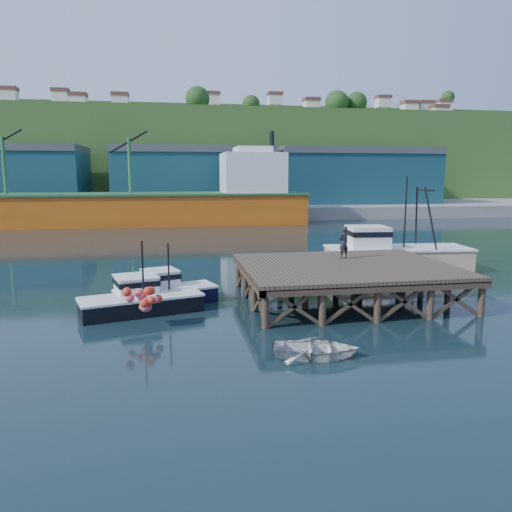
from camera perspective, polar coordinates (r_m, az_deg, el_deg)
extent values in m
plane|color=black|center=(28.72, -0.34, -5.46)|extent=(300.00, 300.00, 0.00)
cube|color=brown|center=(29.67, 10.19, -1.17)|extent=(12.00, 10.00, 0.25)
cube|color=#473828|center=(25.32, 13.94, -3.68)|extent=(12.00, 0.30, 0.35)
cylinder|color=#473828|center=(24.01, 1.07, -6.45)|extent=(0.36, 0.36, 2.60)
cylinder|color=#473828|center=(28.41, 24.35, -4.80)|extent=(0.36, 0.36, 2.60)
cylinder|color=#473828|center=(33.03, -2.04, -2.08)|extent=(0.36, 0.36, 2.60)
cylinder|color=#473828|center=(36.36, 16.06, -1.39)|extent=(0.36, 0.36, 2.60)
cube|color=gray|center=(97.70, -7.23, 5.51)|extent=(160.00, 40.00, 2.00)
cube|color=#184850|center=(92.50, -7.15, 8.72)|extent=(28.00, 16.00, 9.00)
cube|color=#184850|center=(98.66, 10.74, 8.66)|extent=(30.00, 16.00, 9.00)
cube|color=#C95A12|center=(75.91, -15.55, 5.09)|extent=(55.00, 9.50, 4.40)
cube|color=#26592D|center=(75.79, -15.62, 6.83)|extent=(55.50, 10.00, 0.30)
cube|color=silver|center=(76.43, -0.43, 9.43)|extent=(9.00, 9.00, 6.00)
cube|color=silver|center=(76.51, -0.43, 11.90)|extent=(5.00, 7.00, 1.20)
cylinder|color=black|center=(77.16, 1.82, 13.14)|extent=(0.70, 0.70, 2.50)
cube|color=#2D511E|center=(127.52, -7.99, 10.86)|extent=(220.00, 50.00, 22.00)
cube|color=black|center=(29.01, -10.22, -4.57)|extent=(5.94, 3.70, 0.87)
cube|color=silver|center=(28.91, -10.24, -3.70)|extent=(6.06, 3.77, 0.12)
cube|color=silver|center=(29.76, -10.88, -2.54)|extent=(2.30, 2.30, 0.87)
cube|color=black|center=(29.72, -10.89, -2.17)|extent=(2.43, 2.43, 0.29)
cylinder|color=black|center=(28.12, -9.96, -1.29)|extent=(0.10, 0.10, 2.70)
cube|color=black|center=(27.44, -12.97, -5.47)|extent=(6.66, 3.95, 0.87)
cube|color=silver|center=(27.33, -13.00, -4.55)|extent=(6.79, 4.03, 0.12)
cube|color=silver|center=(28.32, -13.55, -3.23)|extent=(2.57, 2.57, 0.87)
cube|color=black|center=(28.28, -13.57, -2.85)|extent=(2.72, 2.72, 0.29)
cylinder|color=black|center=(26.42, -12.82, -1.64)|extent=(0.10, 0.10, 3.08)
sphere|color=#E4545F|center=(24.70, -13.76, -5.64)|extent=(0.40, 0.40, 0.40)
sphere|color=#E4545F|center=(24.79, -11.74, -5.05)|extent=(0.40, 0.40, 0.40)
sphere|color=red|center=(24.29, -12.70, -4.92)|extent=(0.40, 0.40, 0.40)
cube|color=tan|center=(39.70, 15.84, -0.41)|extent=(10.86, 4.60, 1.73)
cube|color=silver|center=(39.57, 15.90, 0.89)|extent=(11.07, 4.81, 0.14)
cube|color=silver|center=(38.48, 12.73, 2.02)|extent=(3.12, 2.94, 1.73)
cube|color=black|center=(38.43, 12.75, 2.59)|extent=(3.22, 3.05, 0.38)
cylinder|color=black|center=(39.50, 16.70, 4.57)|extent=(0.12, 0.12, 5.77)
imported|color=silver|center=(20.64, 6.83, -10.46)|extent=(3.99, 3.29, 0.72)
imported|color=black|center=(31.53, 9.99, 1.54)|extent=(0.87, 0.73, 2.02)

